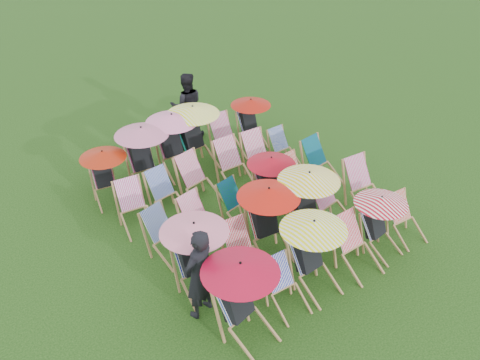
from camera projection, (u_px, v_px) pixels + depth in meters
ground at (253, 217)px, 11.00m from camera, size 100.00×100.00×0.00m
deckchair_0 at (244, 301)px, 8.04m from camera, size 1.19×1.30×1.42m
deckchair_1 at (287, 287)px, 8.73m from camera, size 0.62×0.82×0.85m
deckchair_2 at (314, 255)px, 8.96m from camera, size 1.14×1.19×1.35m
deckchair_3 at (358, 246)px, 9.49m from camera, size 0.67×0.92×0.98m
deckchair_4 at (381, 224)px, 9.81m from camera, size 0.98×1.04×1.17m
deckchair_5 at (407, 219)px, 10.25m from camera, size 0.65×0.84×0.85m
deckchair_6 at (196, 258)px, 8.88m from camera, size 1.16×1.21×1.37m
deckchair_7 at (243, 249)px, 9.48m from camera, size 0.69×0.88×0.89m
deckchair_8 at (269, 221)px, 9.71m from camera, size 1.16×1.23×1.37m
deckchair_9 at (309, 205)px, 10.11m from camera, size 1.18×1.24×1.40m
deckchair_10 at (332, 204)px, 10.54m from camera, size 0.78×1.00×1.00m
deckchair_11 at (365, 186)px, 11.07m from camera, size 0.77×1.00×1.01m
deckchair_12 at (167, 236)px, 9.79m from camera, size 0.75×0.94×0.92m
deckchair_13 at (202, 222)px, 10.12m from camera, size 0.74×0.94×0.93m
deckchair_14 at (239, 205)px, 10.64m from camera, size 0.67×0.86×0.85m
deckchair_15 at (272, 183)px, 10.94m from camera, size 0.99×1.04×1.17m
deckchair_16 at (298, 178)px, 11.43m from camera, size 0.62×0.84×0.88m
deckchair_17 at (323, 163)px, 11.82m from camera, size 0.72×0.96×0.99m
deckchair_18 at (135, 207)px, 10.50m from camera, size 0.74×0.94×0.92m
deckchair_19 at (167, 194)px, 10.88m from camera, size 0.69×0.90×0.92m
deckchair_20 at (199, 181)px, 11.22m from camera, size 0.81×1.02×1.01m
deckchair_21 at (235, 165)px, 11.75m from camera, size 0.70×0.95×1.00m
deckchair_22 at (260, 156)px, 12.09m from camera, size 0.73×0.95×0.97m
deckchair_23 at (284, 148)px, 12.56m from camera, size 0.54×0.75×0.81m
deckchair_24 at (105, 176)px, 11.18m from camera, size 0.97×1.04×1.15m
deckchair_25 at (144, 157)px, 11.59m from camera, size 1.17×1.24×1.39m
deckchair_26 at (174, 143)px, 12.07m from camera, size 1.19×1.25×1.41m
deckchair_27 at (195, 136)px, 12.32m from camera, size 1.23×1.29×1.45m
deckchair_28 at (227, 138)px, 12.81m from camera, size 0.70×0.94×0.98m
deckchair_29 at (251, 122)px, 13.23m from camera, size 0.99×1.04×1.17m
person_left at (199, 274)px, 8.40m from camera, size 0.69×0.54×1.68m
person_rear at (187, 106)px, 13.43m from camera, size 1.04×0.96×1.72m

